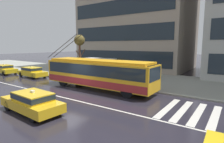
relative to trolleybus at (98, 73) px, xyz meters
name	(u,v)px	position (x,y,z in m)	size (l,w,h in m)	color
ground_plane	(69,93)	(-1.02, -2.68, -1.52)	(160.00, 160.00, 0.00)	#25222C
sidewalk_slab	(125,77)	(-1.02, 6.60, -1.45)	(80.00, 10.00, 0.14)	gray
crosswalk_stripe_edge_near	(168,108)	(7.18, -1.54, -1.51)	(0.44, 4.40, 0.01)	beige
crosswalk_stripe_inner_a	(182,110)	(8.08, -1.54, -1.51)	(0.44, 4.40, 0.01)	beige
crosswalk_stripe_center	(198,113)	(8.98, -1.54, -1.51)	(0.44, 4.40, 0.01)	beige
crosswalk_stripe_inner_b	(215,117)	(9.88, -1.54, -1.51)	(0.44, 4.40, 0.01)	beige
lane_centre_line	(58,96)	(-1.02, -3.88, -1.52)	(72.00, 0.14, 0.01)	silver
trolleybus	(98,73)	(0.00, 0.00, 0.00)	(12.53, 2.58, 5.19)	gold
taxi_queued_behind_bus	(32,72)	(-11.14, 0.18, -0.82)	(4.55, 1.94, 1.39)	yellow
taxi_far_behind	(5,69)	(-17.08, -0.44, -0.82)	(4.57, 1.96, 1.39)	gold
taxi_oncoming_near	(32,101)	(0.60, -7.10, -0.82)	(4.56, 1.97, 1.39)	gold
bus_shelter	(100,63)	(-2.53, 3.47, 0.47)	(3.91, 1.74, 2.45)	gray
pedestrian_at_shelter	(137,69)	(2.55, 3.03, 0.19)	(1.18, 1.18, 1.98)	brown
pedestrian_approaching_curb	(110,65)	(-1.55, 4.19, 0.28)	(1.48, 1.48, 2.06)	navy
street_tree_bare	(79,42)	(-6.66, 4.40, 2.99)	(1.41, 1.61, 5.31)	brown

